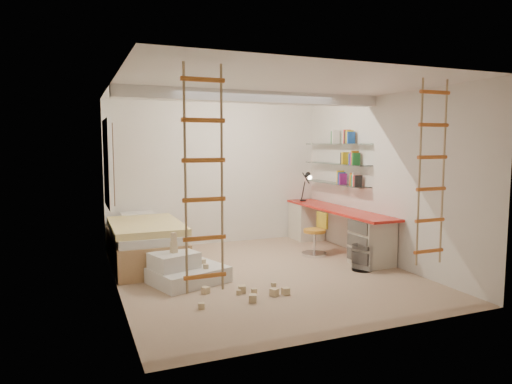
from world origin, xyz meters
name	(u,v)px	position (x,y,z in m)	size (l,w,h in m)	color
floor	(264,274)	(0.00, 0.00, 0.00)	(4.50, 4.50, 0.00)	tan
ceiling_beam	(256,97)	(0.00, 0.30, 2.52)	(4.00, 0.18, 0.16)	white
window_frame	(108,164)	(-1.97, 1.50, 1.55)	(0.06, 1.15, 1.35)	white
window_blind	(111,164)	(-1.93, 1.50, 1.55)	(0.02, 1.00, 1.20)	#4C2D1E
rope_ladder_left	(204,180)	(-1.35, -1.75, 1.52)	(0.41, 0.04, 2.13)	orange
rope_ladder_right	(432,173)	(1.35, -1.75, 1.52)	(0.41, 0.04, 2.13)	orange
waste_bin	(362,258)	(1.42, -0.36, 0.19)	(0.30, 0.30, 0.38)	white
desk	(336,228)	(1.72, 0.86, 0.40)	(0.56, 2.80, 0.75)	red
shelves	(336,164)	(1.87, 1.13, 1.50)	(0.25, 1.80, 0.71)	white
bed	(145,243)	(-1.48, 1.23, 0.33)	(1.02, 2.00, 0.69)	#AD7F51
task_lamp	(307,182)	(1.67, 1.82, 1.14)	(0.14, 0.36, 0.57)	black
swivel_chair	(316,240)	(1.23, 0.70, 0.26)	(0.46, 0.46, 0.71)	#BF7D24
play_platform	(184,271)	(-1.14, 0.03, 0.16)	(1.11, 0.99, 0.41)	silver
toy_blocks	(221,276)	(-0.79, -0.47, 0.19)	(1.30, 1.21, 0.68)	#CCB284
books	(336,159)	(1.87, 1.13, 1.59)	(0.14, 0.58, 0.92)	#262626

